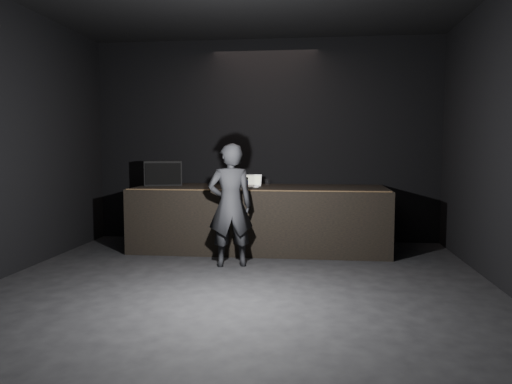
{
  "coord_description": "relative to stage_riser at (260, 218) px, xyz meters",
  "views": [
    {
      "loc": [
        0.85,
        -5.22,
        1.62
      ],
      "look_at": [
        -0.02,
        2.3,
        0.96
      ],
      "focal_mm": 35.0,
      "sensor_mm": 36.0,
      "label": 1
    }
  ],
  "objects": [
    {
      "name": "riser_lip",
      "position": [
        0.0,
        -0.71,
        0.51
      ],
      "size": [
        3.92,
        0.1,
        0.01
      ],
      "primitive_type": "cube",
      "color": "brown",
      "rests_on": "stage_riser"
    },
    {
      "name": "laptop",
      "position": [
        -0.14,
        0.05,
        0.55
      ],
      "size": [
        0.31,
        0.28,
        0.19
      ],
      "rotation": [
        0.0,
        0.0,
        -0.12
      ],
      "color": "white",
      "rests_on": "stage_riser"
    },
    {
      "name": "plastic_cup",
      "position": [
        0.08,
        0.32,
        0.55
      ],
      "size": [
        0.09,
        0.09,
        0.11
      ],
      "primitive_type": "cylinder",
      "color": "white",
      "rests_on": "stage_riser"
    },
    {
      "name": "ground",
      "position": [
        0.0,
        -2.73,
        -0.5
      ],
      "size": [
        7.0,
        7.0,
        0.0
      ],
      "primitive_type": "plane",
      "color": "black",
      "rests_on": "ground"
    },
    {
      "name": "wii_remote",
      "position": [
        -0.24,
        -0.54,
        0.51
      ],
      "size": [
        0.12,
        0.14,
        0.03
      ],
      "primitive_type": "cube",
      "rotation": [
        0.0,
        0.0,
        0.63
      ],
      "color": "white",
      "rests_on": "stage_riser"
    },
    {
      "name": "cable",
      "position": [
        -0.54,
        0.48,
        0.51
      ],
      "size": [
        0.91,
        0.08,
        0.02
      ],
      "primitive_type": "cylinder",
      "rotation": [
        0.0,
        1.57,
        -0.07
      ],
      "color": "black",
      "rests_on": "stage_riser"
    },
    {
      "name": "beer_can",
      "position": [
        -0.2,
        -0.28,
        0.59
      ],
      "size": [
        0.07,
        0.07,
        0.17
      ],
      "color": "silver",
      "rests_on": "stage_riser"
    },
    {
      "name": "stage_monitor",
      "position": [
        -1.67,
        0.18,
        0.7
      ],
      "size": [
        0.72,
        0.61,
        0.41
      ],
      "rotation": [
        0.0,
        0.0,
        0.31
      ],
      "color": "black",
      "rests_on": "stage_riser"
    },
    {
      "name": "person",
      "position": [
        -0.28,
        -1.26,
        0.34
      ],
      "size": [
        0.71,
        0.56,
        1.69
      ],
      "primitive_type": "imported",
      "rotation": [
        0.0,
        0.0,
        3.43
      ],
      "color": "black",
      "rests_on": "ground"
    },
    {
      "name": "room_walls",
      "position": [
        0.0,
        -2.73,
        1.52
      ],
      "size": [
        6.1,
        7.1,
        3.52
      ],
      "color": "black",
      "rests_on": "ground"
    },
    {
      "name": "stage_riser",
      "position": [
        0.0,
        0.0,
        0.0
      ],
      "size": [
        4.0,
        1.5,
        1.0
      ],
      "primitive_type": "cube",
      "color": "black",
      "rests_on": "ground"
    }
  ]
}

